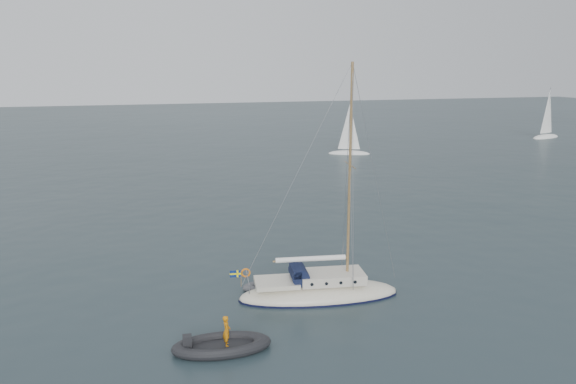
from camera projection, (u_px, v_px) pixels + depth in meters
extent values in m
plane|color=black|center=(292.00, 280.00, 32.00)|extent=(300.00, 300.00, 0.00)
ellipsoid|color=silver|center=(319.00, 295.00, 29.65)|extent=(8.48, 2.64, 1.41)
cube|color=silver|center=(331.00, 276.00, 29.61)|extent=(3.39, 1.79, 0.52)
cube|color=silver|center=(278.00, 285.00, 28.86)|extent=(2.26, 1.79, 0.24)
cylinder|color=black|center=(300.00, 275.00, 29.08)|extent=(0.90, 1.56, 0.90)
cube|color=black|center=(296.00, 272.00, 28.99)|extent=(0.42, 1.56, 0.38)
cylinder|color=#9C8046|center=(348.00, 175.00, 28.64)|extent=(0.14, 0.14, 11.31)
cylinder|color=#9C8046|center=(349.00, 164.00, 28.51)|extent=(0.05, 2.07, 0.05)
cylinder|color=#9C8046|center=(311.00, 260.00, 29.08)|extent=(3.96, 0.09, 0.09)
cylinder|color=white|center=(311.00, 259.00, 29.07)|extent=(3.68, 0.26, 0.26)
cylinder|color=#91929A|center=(249.00, 280.00, 28.36)|extent=(0.04, 2.07, 0.04)
torus|color=orange|center=(246.00, 276.00, 28.88)|extent=(0.51, 0.09, 0.51)
cylinder|color=#9C8046|center=(243.00, 283.00, 28.29)|extent=(0.03, 0.03, 0.85)
cube|color=navy|center=(237.00, 278.00, 28.15)|extent=(0.57, 0.02, 0.36)
cube|color=#FFF20A|center=(237.00, 278.00, 28.15)|extent=(0.58, 0.03, 0.08)
cube|color=#FFF20A|center=(239.00, 278.00, 28.18)|extent=(0.08, 0.03, 0.38)
cylinder|color=black|center=(304.00, 272.00, 30.13)|extent=(0.17, 0.06, 0.17)
cylinder|color=black|center=(315.00, 285.00, 28.43)|extent=(0.17, 0.06, 0.17)
cylinder|color=black|center=(317.00, 271.00, 30.33)|extent=(0.17, 0.06, 0.17)
cylinder|color=black|center=(329.00, 283.00, 28.64)|extent=(0.17, 0.06, 0.17)
cylinder|color=black|center=(330.00, 270.00, 30.54)|extent=(0.17, 0.06, 0.17)
cylinder|color=black|center=(342.00, 282.00, 28.84)|extent=(0.17, 0.06, 0.17)
cylinder|color=black|center=(343.00, 268.00, 30.74)|extent=(0.17, 0.06, 0.17)
cylinder|color=black|center=(356.00, 280.00, 29.04)|extent=(0.17, 0.06, 0.17)
cube|color=#4D4E52|center=(267.00, 288.00, 30.63)|extent=(1.65, 0.68, 0.10)
cube|color=black|center=(222.00, 347.00, 24.14)|extent=(2.68, 1.12, 0.13)
cube|color=black|center=(188.00, 344.00, 23.68)|extent=(0.39, 0.39, 0.67)
imported|color=#CA720C|center=(226.00, 331.00, 24.04)|extent=(0.33, 0.50, 1.37)
ellipsoid|color=white|center=(546.00, 137.00, 93.79)|extent=(6.61, 2.20, 1.10)
cylinder|color=#91929A|center=(548.00, 111.00, 92.82)|extent=(0.11, 0.11, 7.71)
cone|color=white|center=(548.00, 111.00, 92.81)|extent=(3.53, 3.53, 7.16)
ellipsoid|color=white|center=(349.00, 154.00, 76.84)|extent=(5.65, 1.88, 0.94)
cylinder|color=#91929A|center=(350.00, 127.00, 76.01)|extent=(0.09, 0.09, 6.59)
cone|color=white|center=(349.00, 127.00, 76.00)|extent=(3.01, 3.01, 6.12)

